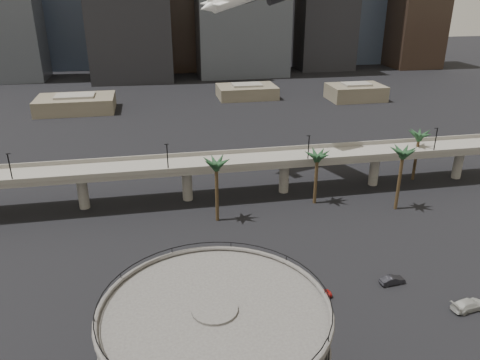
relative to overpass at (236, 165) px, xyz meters
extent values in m
cylinder|color=#494644|center=(-13.00, -59.00, 4.44)|extent=(22.00, 22.00, 0.45)
torus|color=#494644|center=(-13.00, -59.00, 4.91)|extent=(22.20, 22.20, 0.50)
torus|color=black|center=(-13.00, -59.00, 5.71)|extent=(21.80, 21.80, 0.10)
cylinder|color=#494644|center=(-13.00, -59.00, 8.44)|extent=(22.00, 22.00, 0.45)
torus|color=#494644|center=(-13.00, -59.00, 8.91)|extent=(22.20, 22.20, 0.50)
torus|color=black|center=(-13.00, -59.00, 9.71)|extent=(21.80, 21.80, 0.10)
cube|color=gray|center=(0.00, 0.00, 0.66)|extent=(130.00, 9.00, 0.90)
cube|color=gray|center=(0.00, -4.50, 1.56)|extent=(130.00, 0.30, 1.00)
cube|color=gray|center=(0.00, 4.50, 1.56)|extent=(130.00, 0.30, 1.00)
cylinder|color=gray|center=(-33.00, 0.00, -3.54)|extent=(2.20, 2.20, 8.00)
cylinder|color=gray|center=(-11.00, 0.00, -3.54)|extent=(2.20, 2.20, 8.00)
cylinder|color=gray|center=(11.00, 0.00, -3.54)|extent=(2.20, 2.20, 8.00)
cylinder|color=gray|center=(33.00, 0.00, -3.54)|extent=(2.20, 2.20, 8.00)
cylinder|color=gray|center=(55.00, 0.00, -3.54)|extent=(2.20, 2.20, 8.00)
cylinder|color=black|center=(-45.00, -4.00, 4.16)|extent=(0.24, 0.24, 6.00)
cylinder|color=black|center=(-15.00, -4.00, 4.16)|extent=(0.24, 0.24, 6.00)
cylinder|color=black|center=(15.00, -4.00, 4.16)|extent=(0.24, 0.24, 6.00)
cylinder|color=black|center=(45.00, -4.00, 4.16)|extent=(0.24, 0.24, 6.00)
cylinder|color=#42301C|center=(-6.00, -11.00, -1.26)|extent=(0.70, 0.70, 12.15)
ellipsoid|color=#1A3A20|center=(-6.00, -11.00, 5.21)|extent=(4.40, 4.40, 2.00)
cylinder|color=#42301C|center=(16.00, -7.00, -1.94)|extent=(0.70, 0.70, 10.80)
ellipsoid|color=#1A3A20|center=(16.00, -7.00, 3.86)|extent=(4.40, 4.40, 2.00)
cylinder|color=#42301C|center=(32.00, -13.00, -1.04)|extent=(0.70, 0.70, 12.60)
ellipsoid|color=#1A3A20|center=(32.00, -13.00, 5.66)|extent=(4.40, 4.40, 2.00)
cylinder|color=#42301C|center=(44.00, 1.00, -1.71)|extent=(0.70, 0.70, 11.25)
ellipsoid|color=#1A3A20|center=(44.00, 1.00, 4.31)|extent=(4.40, 4.40, 2.00)
cube|color=brown|center=(-45.00, 85.00, -4.59)|extent=(28.00, 18.00, 5.50)
cube|color=gray|center=(-45.00, 85.00, -1.44)|extent=(14.00, 9.00, 0.80)
cube|color=brown|center=(22.00, 95.00, -4.84)|extent=(24.00, 16.00, 5.00)
cube|color=gray|center=(22.00, 95.00, -1.94)|extent=(12.00, 8.00, 0.80)
cube|color=brown|center=(65.00, 83.00, -4.34)|extent=(22.00, 15.00, 6.00)
cube|color=gray|center=(65.00, 83.00, -0.94)|extent=(11.00, 7.50, 0.80)
cube|color=#3B475B|center=(-55.00, 190.00, 16.62)|extent=(30.00, 30.00, 47.93)
cube|color=gray|center=(55.00, 185.00, 13.63)|extent=(24.00, 24.00, 41.94)
cube|color=#3B475B|center=(105.00, 180.00, 27.61)|extent=(34.00, 30.00, 69.90)
cube|color=#2E221A|center=(130.00, 155.00, 21.62)|extent=(26.00, 26.00, 57.91)
cube|color=gray|center=(18.00, 205.00, 11.63)|extent=(22.00, 22.00, 37.94)
cone|color=white|center=(-4.04, 12.29, 32.14)|extent=(4.76, 4.19, 3.77)
cube|color=white|center=(-2.38, 12.86, 32.97)|extent=(5.28, 9.75, 0.79)
imported|color=red|center=(5.35, -39.17, -6.58)|extent=(4.71, 2.64, 1.51)
imported|color=black|center=(18.26, -37.77, -6.66)|extent=(4.27, 1.85, 1.37)
imported|color=#BABBB7|center=(26.21, -45.76, -6.54)|extent=(5.79, 3.08, 1.60)
camera|label=1|loc=(-17.41, -94.40, 37.09)|focal=35.00mm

